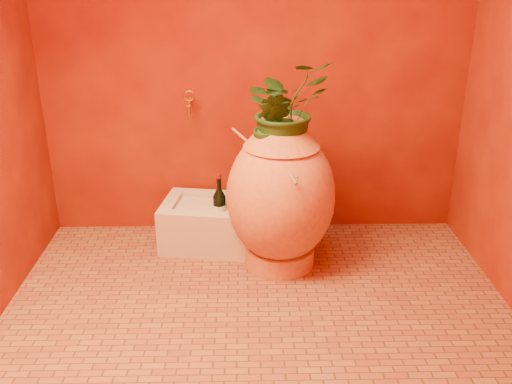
{
  "coord_description": "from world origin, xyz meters",
  "views": [
    {
      "loc": [
        -0.06,
        -2.3,
        1.63
      ],
      "look_at": [
        -0.0,
        0.35,
        0.51
      ],
      "focal_mm": 40.0,
      "sensor_mm": 36.0,
      "label": 1
    }
  ],
  "objects_px": {
    "wine_bottle_b": "(233,206)",
    "wall_tap": "(189,103)",
    "wine_bottle_a": "(242,203)",
    "amphora": "(281,195)",
    "wine_bottle_c": "(219,207)",
    "stone_basin": "(213,225)"
  },
  "relations": [
    {
      "from": "wine_bottle_a",
      "to": "wine_bottle_b",
      "type": "bearing_deg",
      "value": -158.65
    },
    {
      "from": "amphora",
      "to": "wine_bottle_b",
      "type": "relative_size",
      "value": 2.81
    },
    {
      "from": "wine_bottle_b",
      "to": "stone_basin",
      "type": "bearing_deg",
      "value": 175.52
    },
    {
      "from": "wine_bottle_c",
      "to": "wall_tap",
      "type": "xyz_separation_m",
      "value": [
        -0.17,
        0.21,
        0.56
      ]
    },
    {
      "from": "amphora",
      "to": "wine_bottle_c",
      "type": "xyz_separation_m",
      "value": [
        -0.34,
        0.2,
        -0.16
      ]
    },
    {
      "from": "wine_bottle_a",
      "to": "wall_tap",
      "type": "bearing_deg",
      "value": 151.89
    },
    {
      "from": "wall_tap",
      "to": "wine_bottle_b",
      "type": "bearing_deg",
      "value": -36.87
    },
    {
      "from": "wine_bottle_a",
      "to": "wine_bottle_b",
      "type": "relative_size",
      "value": 1.06
    },
    {
      "from": "wine_bottle_a",
      "to": "wine_bottle_b",
      "type": "xyz_separation_m",
      "value": [
        -0.06,
        -0.02,
        -0.01
      ]
    },
    {
      "from": "wine_bottle_a",
      "to": "wall_tap",
      "type": "distance_m",
      "value": 0.66
    },
    {
      "from": "wine_bottle_b",
      "to": "wall_tap",
      "type": "distance_m",
      "value": 0.65
    },
    {
      "from": "wine_bottle_b",
      "to": "wine_bottle_a",
      "type": "bearing_deg",
      "value": 21.35
    },
    {
      "from": "stone_basin",
      "to": "wine_bottle_a",
      "type": "bearing_deg",
      "value": 4.25
    },
    {
      "from": "amphora",
      "to": "wine_bottle_a",
      "type": "height_order",
      "value": "amphora"
    },
    {
      "from": "wall_tap",
      "to": "wine_bottle_c",
      "type": "bearing_deg",
      "value": -51.65
    },
    {
      "from": "amphora",
      "to": "wine_bottle_b",
      "type": "distance_m",
      "value": 0.39
    },
    {
      "from": "wine_bottle_a",
      "to": "stone_basin",
      "type": "bearing_deg",
      "value": -175.75
    },
    {
      "from": "amphora",
      "to": "wine_bottle_c",
      "type": "bearing_deg",
      "value": 149.65
    },
    {
      "from": "wine_bottle_b",
      "to": "wine_bottle_c",
      "type": "xyz_separation_m",
      "value": [
        -0.07,
        -0.03,
        0.01
      ]
    },
    {
      "from": "wine_bottle_c",
      "to": "wall_tap",
      "type": "bearing_deg",
      "value": 128.35
    },
    {
      "from": "wine_bottle_a",
      "to": "wine_bottle_c",
      "type": "xyz_separation_m",
      "value": [
        -0.13,
        -0.05,
        0.0
      ]
    },
    {
      "from": "wine_bottle_a",
      "to": "amphora",
      "type": "bearing_deg",
      "value": -50.35
    }
  ]
}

